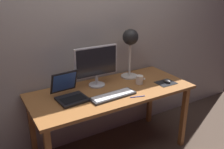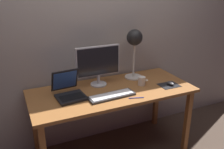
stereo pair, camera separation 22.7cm
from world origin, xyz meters
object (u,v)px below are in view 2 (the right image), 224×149
Objects in this scene: laptop at (68,89)px; coffee_mug at (142,81)px; keyboard_main at (112,96)px; pen at (136,98)px; monitor at (98,63)px; mouse at (171,83)px; desk_lamp at (134,42)px.

laptop reaches higher than coffee_mug.
keyboard_main is 0.41m from laptop.
laptop is 0.75m from coffee_mug.
monitor is at bearing 115.15° from pen.
mouse reaches higher than keyboard_main.
laptop is 0.63× the size of desk_lamp.
keyboard_main is 0.23m from pen.
pen is at bearing -31.37° from keyboard_main.
pen is (0.19, -0.12, -0.01)m from keyboard_main.
mouse is 0.48m from pen.
monitor is 4.73× the size of mouse.
coffee_mug is at bearing -5.48° from laptop.
monitor is 0.40m from laptop.
laptop is (-0.34, -0.11, -0.17)m from monitor.
monitor is 0.85× the size of desk_lamp.
mouse is (0.67, -0.31, -0.21)m from monitor.
keyboard_main is at bearing -179.80° from mouse.
pen is at bearing -165.68° from mouse.
keyboard_main is 0.66m from mouse.
pen is (-0.47, -0.12, -0.02)m from mouse.
pen is at bearing -115.94° from desk_lamp.
laptop is at bearing 150.71° from keyboard_main.
desk_lamp is (0.77, 0.15, 0.33)m from laptop.
keyboard_main is 0.66m from desk_lamp.
pen is (0.55, -0.32, -0.06)m from laptop.
mouse is at bearing -54.31° from desk_lamp.
coffee_mug is (-0.27, 0.12, 0.02)m from mouse.
coffee_mug is (0.39, 0.13, 0.03)m from keyboard_main.
coffee_mug is at bearing 155.07° from mouse.
mouse is (0.25, -0.34, -0.38)m from desk_lamp.
monitor is 0.77m from mouse.
mouse is 0.30m from coffee_mug.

